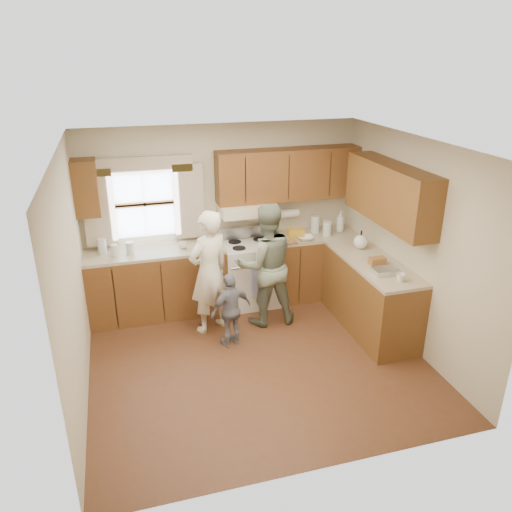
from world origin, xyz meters
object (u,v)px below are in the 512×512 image
object	(u,v)px
stove	(250,272)
child	(231,310)
woman_right	(266,265)
woman_left	(209,272)

from	to	relation	value
stove	child	world-z (taller)	stove
stove	woman_right	xyz separation A→B (m)	(0.06, -0.59, 0.35)
woman_left	child	xyz separation A→B (m)	(0.17, -0.43, -0.33)
child	woman_left	bearing A→B (deg)	-88.19
woman_left	child	bearing A→B (deg)	85.93
woman_right	child	distance (m)	0.79
stove	child	bearing A→B (deg)	-116.60
stove	woman_left	world-z (taller)	woman_left
stove	woman_right	distance (m)	0.69
woman_right	child	size ratio (longest dim) A/B	1.73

